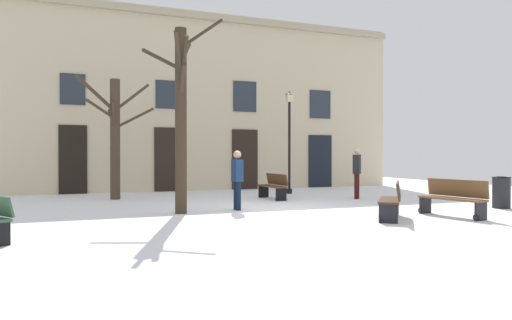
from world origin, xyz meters
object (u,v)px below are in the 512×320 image
at_px(litter_bin, 501,192).
at_px(bench_near_center_tree, 453,198).
at_px(tree_right_of_center, 181,111).
at_px(person_by_shop_door, 357,170).
at_px(person_near_bench, 237,177).
at_px(bench_far_corner, 392,200).
at_px(bench_back_to_back_left, 273,186).
at_px(streetlamp, 289,131).
at_px(tree_left_of_center, 115,134).

xyz_separation_m(litter_bin, bench_near_center_tree, (-2.66, -0.91, 0.02)).
distance_m(tree_right_of_center, person_by_shop_door, 6.99).
bearing_deg(person_near_bench, bench_far_corner, 41.19).
bearing_deg(person_by_shop_door, bench_back_to_back_left, 115.74).
bearing_deg(streetlamp, tree_right_of_center, -138.64).
bearing_deg(person_near_bench, streetlamp, 137.24).
height_order(litter_bin, bench_near_center_tree, bench_near_center_tree).
bearing_deg(bench_far_corner, person_by_shop_door, -164.98).
relative_size(litter_bin, bench_near_center_tree, 0.51).
distance_m(tree_left_of_center, person_by_shop_door, 8.50).
relative_size(streetlamp, litter_bin, 4.49).
xyz_separation_m(tree_left_of_center, bench_back_to_back_left, (5.15, -1.90, -1.81)).
relative_size(streetlamp, person_by_shop_door, 2.23).
bearing_deg(person_near_bench, bench_near_center_tree, 52.17).
bearing_deg(bench_near_center_tree, tree_left_of_center, -144.47).
height_order(tree_left_of_center, bench_back_to_back_left, tree_left_of_center).
bearing_deg(person_near_bench, litter_bin, 69.46).
bearing_deg(streetlamp, bench_far_corner, -95.66).
bearing_deg(person_by_shop_door, bench_near_center_tree, -140.19).
height_order(tree_left_of_center, tree_right_of_center, tree_right_of_center).
bearing_deg(tree_right_of_center, bench_back_to_back_left, 36.00).
bearing_deg(bench_far_corner, person_near_bench, -96.59).
bearing_deg(tree_left_of_center, tree_right_of_center, -73.41).
xyz_separation_m(bench_far_corner, person_by_shop_door, (2.03, 4.59, 0.57)).
xyz_separation_m(litter_bin, bench_far_corner, (-4.34, -0.72, -0.00)).
bearing_deg(tree_left_of_center, bench_far_corner, -51.49).
height_order(bench_back_to_back_left, bench_far_corner, bench_far_corner).
height_order(streetlamp, bench_near_center_tree, streetlamp).
bearing_deg(tree_right_of_center, litter_bin, -13.08).
bearing_deg(tree_left_of_center, bench_back_to_back_left, -20.26).
bearing_deg(tree_left_of_center, person_near_bench, -56.17).
distance_m(tree_right_of_center, bench_far_corner, 5.75).
relative_size(tree_left_of_center, bench_back_to_back_left, 2.66).
bearing_deg(bench_far_corner, bench_near_center_tree, 122.28).
xyz_separation_m(tree_right_of_center, streetlamp, (5.25, 4.62, -0.20)).
bearing_deg(bench_far_corner, tree_left_of_center, -102.64).
distance_m(litter_bin, person_by_shop_door, 4.55).
xyz_separation_m(tree_left_of_center, streetlamp, (6.63, -0.02, 0.21)).
xyz_separation_m(litter_bin, person_by_shop_door, (-2.31, 3.88, 0.57)).
height_order(bench_back_to_back_left, person_by_shop_door, person_by_shop_door).
bearing_deg(bench_back_to_back_left, tree_left_of_center, -113.23).
distance_m(bench_back_to_back_left, bench_far_corner, 5.56).
bearing_deg(bench_near_center_tree, bench_far_corner, -105.92).
xyz_separation_m(litter_bin, bench_back_to_back_left, (-5.09, 4.80, -0.00)).
height_order(bench_far_corner, person_by_shop_door, person_by_shop_door).
bearing_deg(person_by_shop_door, tree_left_of_center, 114.44).
bearing_deg(person_near_bench, bench_back_to_back_left, 136.39).
relative_size(tree_left_of_center, bench_near_center_tree, 2.38).
relative_size(streetlamp, bench_back_to_back_left, 2.59).
height_order(tree_left_of_center, person_near_bench, tree_left_of_center).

